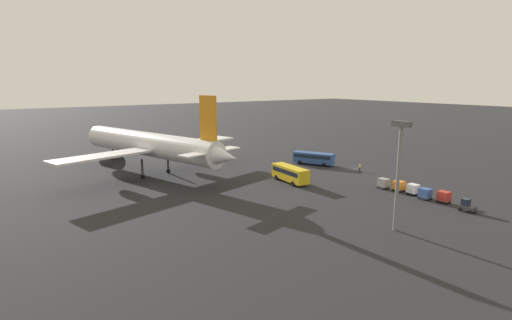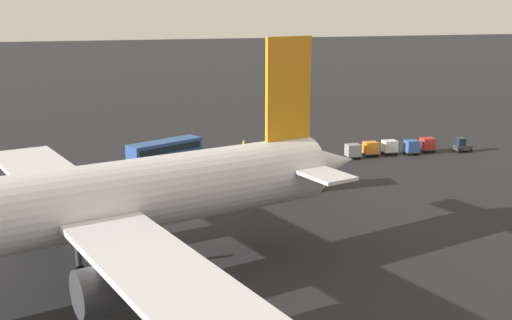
{
  "view_description": "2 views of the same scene",
  "coord_description": "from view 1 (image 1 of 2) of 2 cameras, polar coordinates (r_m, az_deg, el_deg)",
  "views": [
    {
      "loc": [
        -64.29,
        73.84,
        20.94
      ],
      "look_at": [
        2.5,
        27.28,
        4.95
      ],
      "focal_mm": 28.0,
      "sensor_mm": 36.0,
      "label": 1
    },
    {
      "loc": [
        21.9,
        88.07,
        21.03
      ],
      "look_at": [
        2.21,
        21.95,
        4.12
      ],
      "focal_mm": 45.0,
      "sensor_mm": 36.0,
      "label": 2
    }
  ],
  "objects": [
    {
      "name": "cargo_cart_grey",
      "position": [
        83.42,
        17.75,
        -3.12
      ],
      "size": [
        2.05,
        1.75,
        2.06
      ],
      "rotation": [
        0.0,
        0.0,
        -0.03
      ],
      "color": "#38383D",
      "rests_on": "ground"
    },
    {
      "name": "cargo_cart_blue",
      "position": [
        78.39,
        23.02,
        -4.39
      ],
      "size": [
        2.05,
        1.75,
        2.06
      ],
      "rotation": [
        0.0,
        0.0,
        -0.03
      ],
      "color": "#38383D",
      "rests_on": "ground"
    },
    {
      "name": "shuttle_bus_near",
      "position": [
        103.38,
        8.24,
        0.36
      ],
      "size": [
        10.67,
        7.12,
        3.1
      ],
      "rotation": [
        0.0,
        0.0,
        0.46
      ],
      "color": "#2D5199",
      "rests_on": "ground"
    },
    {
      "name": "cargo_cart_orange",
      "position": [
        82.27,
        19.75,
        -3.44
      ],
      "size": [
        2.05,
        1.75,
        2.06
      ],
      "rotation": [
        0.0,
        0.0,
        -0.03
      ],
      "color": "#38383D",
      "rests_on": "ground"
    },
    {
      "name": "shuttle_bus_far",
      "position": [
        84.76,
        4.87,
        -1.84
      ],
      "size": [
        10.36,
        3.85,
        3.36
      ],
      "rotation": [
        0.0,
        0.0,
        -0.09
      ],
      "color": "gold",
      "rests_on": "ground"
    },
    {
      "name": "baggage_tug",
      "position": [
        74.34,
        27.92,
        -5.83
      ],
      "size": [
        2.45,
        1.72,
        2.1
      ],
      "rotation": [
        0.0,
        0.0,
        -0.04
      ],
      "color": "#333338",
      "rests_on": "ground"
    },
    {
      "name": "cargo_cart_white",
      "position": [
        80.7,
        21.54,
        -3.85
      ],
      "size": [
        2.05,
        1.75,
        2.06
      ],
      "rotation": [
        0.0,
        0.0,
        -0.03
      ],
      "color": "#38383D",
      "rests_on": "ground"
    },
    {
      "name": "ground_plane",
      "position": [
        100.12,
        13.76,
        -1.28
      ],
      "size": [
        600.0,
        600.0,
        0.0
      ],
      "primitive_type": "plane",
      "color": "#232326"
    },
    {
      "name": "cargo_cart_red",
      "position": [
        77.63,
        25.26,
        -4.71
      ],
      "size": [
        2.05,
        1.75,
        2.06
      ],
      "rotation": [
        0.0,
        0.0,
        -0.03
      ],
      "color": "#38383D",
      "rests_on": "ground"
    },
    {
      "name": "light_pole",
      "position": [
        58.89,
        19.74,
        -0.48
      ],
      "size": [
        2.8,
        0.7,
        15.7
      ],
      "color": "slate",
      "rests_on": "ground"
    },
    {
      "name": "airplane",
      "position": [
        93.27,
        -14.88,
        2.09
      ],
      "size": [
        52.7,
        45.59,
        18.39
      ],
      "rotation": [
        0.0,
        0.0,
        0.27
      ],
      "color": "silver",
      "rests_on": "ground"
    },
    {
      "name": "worker_person",
      "position": [
        98.09,
        14.61,
        -1.06
      ],
      "size": [
        0.38,
        0.38,
        1.74
      ],
      "color": "#1E1E2D",
      "rests_on": "ground"
    }
  ]
}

